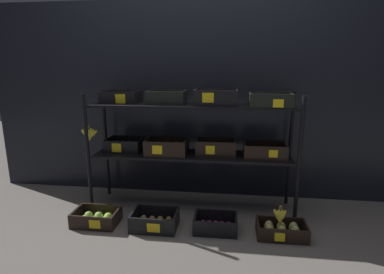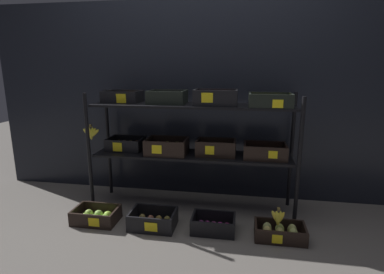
# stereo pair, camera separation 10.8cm
# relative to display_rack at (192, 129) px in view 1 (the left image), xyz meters

# --- Properties ---
(ground_plane) EXTENTS (10.00, 10.00, 0.00)m
(ground_plane) POSITION_rel_display_rack_xyz_m (0.00, 0.00, -0.73)
(ground_plane) COLOR #605B56
(storefront_wall) EXTENTS (4.14, 0.12, 1.86)m
(storefront_wall) POSITION_rel_display_rack_xyz_m (0.00, 0.40, 0.20)
(storefront_wall) COLOR black
(storefront_wall) RESTS_ON ground_plane
(display_rack) EXTENTS (1.88, 0.42, 1.08)m
(display_rack) POSITION_rel_display_rack_xyz_m (0.00, 0.00, 0.00)
(display_rack) COLOR black
(display_rack) RESTS_ON ground_plane
(crate_ground_apple_green) EXTENTS (0.36, 0.24, 0.12)m
(crate_ground_apple_green) POSITION_rel_display_rack_xyz_m (-0.74, -0.39, -0.68)
(crate_ground_apple_green) COLOR black
(crate_ground_apple_green) RESTS_ON ground_plane
(crate_ground_kiwi) EXTENTS (0.36, 0.26, 0.14)m
(crate_ground_kiwi) POSITION_rel_display_rack_xyz_m (-0.25, -0.40, -0.68)
(crate_ground_kiwi) COLOR black
(crate_ground_kiwi) RESTS_ON ground_plane
(crate_ground_plum) EXTENTS (0.34, 0.23, 0.13)m
(crate_ground_plum) POSITION_rel_display_rack_xyz_m (0.24, -0.38, -0.68)
(crate_ground_plum) COLOR black
(crate_ground_plum) RESTS_ON ground_plane
(crate_ground_pear) EXTENTS (0.37, 0.22, 0.11)m
(crate_ground_pear) POSITION_rel_display_rack_xyz_m (0.74, -0.40, -0.68)
(crate_ground_pear) COLOR black
(crate_ground_pear) RESTS_ON ground_plane
(banana_bunch_loose) EXTENTS (0.12, 0.04, 0.14)m
(banana_bunch_loose) POSITION_rel_display_rack_xyz_m (0.72, -0.41, -0.56)
(banana_bunch_loose) COLOR brown
(banana_bunch_loose) RESTS_ON crate_ground_pear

